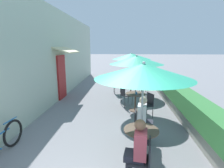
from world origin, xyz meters
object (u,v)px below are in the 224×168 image
(patio_umbrella_far, at_px, (132,56))
(cafe_chair_mid_right, at_px, (125,94))
(coffee_cup_near, at_px, (137,127))
(cafe_chair_near_left, at_px, (139,123))
(patio_table_mid, at_px, (135,98))
(patio_table_far, at_px, (131,84))
(coffee_cup_mid, at_px, (136,93))
(patio_table_near, at_px, (141,137))
(seated_patron_near_left, at_px, (144,118))
(coffee_cup_far, at_px, (129,80))
(cafe_chair_near_right, at_px, (143,158))
(cafe_chair_far_right, at_px, (144,83))
(seated_patron_near_right, at_px, (137,148))
(cafe_chair_far_left, at_px, (118,85))
(patio_umbrella_mid, at_px, (136,60))
(cafe_chair_mid_left, at_px, (148,103))
(patio_umbrella_near, at_px, (143,71))

(patio_umbrella_far, bearing_deg, cafe_chair_mid_right, -99.13)
(coffee_cup_near, bearing_deg, cafe_chair_near_left, 79.69)
(patio_table_mid, bearing_deg, cafe_chair_mid_right, 123.06)
(patio_table_far, bearing_deg, coffee_cup_mid, -88.10)
(patio_table_near, height_order, patio_table_far, same)
(coffee_cup_near, bearing_deg, patio_table_far, 89.02)
(seated_patron_near_left, relative_size, coffee_cup_far, 13.89)
(seated_patron_near_left, xyz_separation_m, patio_table_mid, (-0.07, 2.34, -0.17))
(patio_table_mid, relative_size, coffee_cup_far, 8.63)
(seated_patron_near_left, relative_size, cafe_chair_mid_right, 1.44)
(cafe_chair_near_right, bearing_deg, cafe_chair_near_left, 5.99)
(patio_umbrella_far, bearing_deg, cafe_chair_far_right, 16.23)
(coffee_cup_near, distance_m, patio_table_far, 5.70)
(seated_patron_near_right, height_order, cafe_chair_far_right, seated_patron_near_right)
(cafe_chair_far_left, bearing_deg, patio_umbrella_mid, -83.01)
(cafe_chair_near_right, xyz_separation_m, cafe_chair_mid_right, (-0.30, 4.40, 0.00))
(seated_patron_near_right, distance_m, coffee_cup_far, 6.40)
(seated_patron_near_right, bearing_deg, patio_table_near, -2.78)
(patio_table_near, distance_m, cafe_chair_far_right, 5.99)
(coffee_cup_near, xyz_separation_m, patio_umbrella_mid, (0.16, 3.01, 1.25))
(cafe_chair_mid_left, bearing_deg, coffee_cup_mid, 9.95)
(patio_umbrella_near, relative_size, cafe_chair_far_left, 2.53)
(patio_table_far, distance_m, cafe_chair_far_right, 0.73)
(patio_umbrella_near, relative_size, patio_table_far, 2.83)
(cafe_chair_mid_left, relative_size, coffee_cup_mid, 9.67)
(patio_table_near, bearing_deg, patio_table_far, 89.99)
(cafe_chair_near_left, bearing_deg, patio_umbrella_far, -171.45)
(cafe_chair_mid_left, height_order, patio_table_far, cafe_chair_mid_left)
(seated_patron_near_left, xyz_separation_m, cafe_chair_far_left, (-0.84, 4.82, -0.17))
(patio_table_near, xyz_separation_m, patio_umbrella_mid, (0.07, 3.05, 1.48))
(cafe_chair_near_right, distance_m, cafe_chair_mid_right, 4.41)
(cafe_chair_far_left, height_order, cafe_chair_far_right, same)
(cafe_chair_far_left, bearing_deg, cafe_chair_far_right, 5.99)
(cafe_chair_far_right, bearing_deg, coffee_cup_far, 7.13)
(seated_patron_near_left, height_order, cafe_chair_mid_right, seated_patron_near_left)
(seated_patron_near_right, distance_m, patio_table_mid, 3.78)
(seated_patron_near_right, bearing_deg, patio_umbrella_near, -2.78)
(coffee_cup_near, height_order, patio_table_mid, coffee_cup_near)
(cafe_chair_near_left, bearing_deg, cafe_chair_mid_left, 173.84)
(cafe_chair_far_right, xyz_separation_m, coffee_cup_far, (-0.82, -0.26, 0.23))
(coffee_cup_far, bearing_deg, cafe_chair_far_left, -165.40)
(cafe_chair_far_left, bearing_deg, patio_table_far, 5.99)
(patio_umbrella_far, height_order, coffee_cup_far, patio_umbrella_far)
(coffee_cup_near, distance_m, coffee_cup_far, 5.64)
(patio_umbrella_near, bearing_deg, patio_table_near, -90.00)
(patio_table_near, height_order, cafe_chair_mid_right, cafe_chair_mid_right)
(patio_umbrella_near, bearing_deg, coffee_cup_mid, 88.17)
(seated_patron_near_right, distance_m, cafe_chair_mid_left, 3.22)
(cafe_chair_near_right, relative_size, coffee_cup_far, 9.67)
(patio_table_near, xyz_separation_m, coffee_cup_far, (-0.12, 5.69, 0.24))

